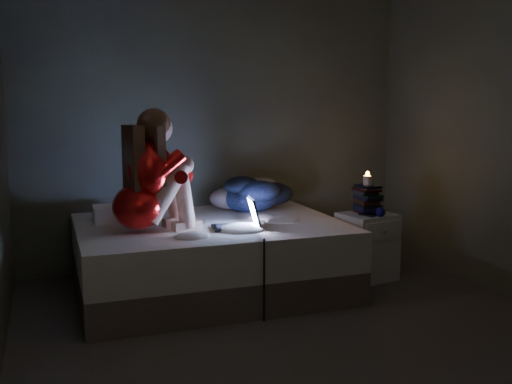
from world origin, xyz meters
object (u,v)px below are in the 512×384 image
nightstand (367,246)px  laptop (235,213)px  woman (137,171)px  bed (210,257)px  phone (365,215)px  candle (367,175)px

nightstand → laptop: bearing=176.6°
woman → nightstand: woman is taller
bed → laptop: laptop is taller
bed → nightstand: (1.35, -0.14, 0.00)m
phone → bed: bearing=162.3°
nightstand → bed: bearing=163.4°
woman → candle: bearing=-10.2°
bed → woman: size_ratio=2.25×
laptop → candle: (1.24, 0.18, 0.21)m
nightstand → candle: (0.00, 0.02, 0.61)m
woman → phone: (1.88, 0.00, -0.44)m
candle → woman: bearing=-177.2°
woman → laptop: (0.71, -0.09, -0.33)m
nightstand → phone: 0.30m
bed → nightstand: 1.36m
bed → candle: (1.36, -0.11, 0.61)m
laptop → candle: candle is taller
candle → phone: bearing=-124.8°
candle → bed: bearing=175.2°
laptop → bed: bearing=119.9°
nightstand → candle: 0.61m
woman → candle: woman is taller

